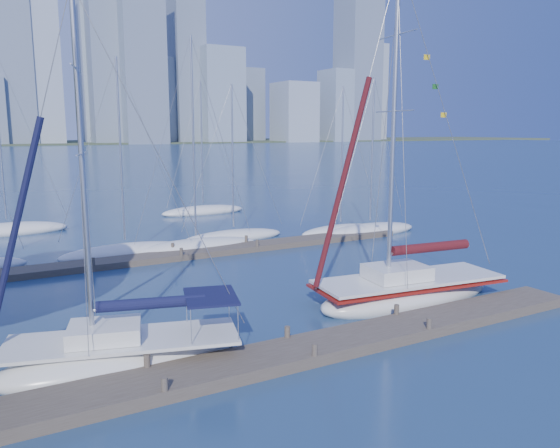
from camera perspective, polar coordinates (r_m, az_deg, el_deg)
ground at (r=19.12m, az=2.14°, el=-13.72°), size 700.00×700.00×0.00m
near_dock at (r=19.04m, az=2.14°, el=-13.17°), size 26.00×2.00×0.40m
far_dock at (r=33.74m, az=-9.09°, el=-3.06°), size 30.00×1.80×0.36m
sailboat_navy at (r=18.81m, az=-16.09°, el=-11.29°), size 8.41×4.68×12.38m
sailboat_maroon at (r=25.22m, az=13.26°, el=-5.42°), size 9.56×4.08×15.04m
bg_boat_1 at (r=34.77m, az=-15.84°, el=-2.80°), size 8.14×5.30×12.16m
bg_boat_2 at (r=35.34m, az=-8.75°, el=-2.32°), size 8.53×3.47×13.55m
bg_boat_3 at (r=38.46m, az=-4.86°, el=-1.30°), size 7.56×2.64×10.97m
bg_boat_4 at (r=40.68m, az=6.34°, el=-0.71°), size 6.80×2.72×10.98m
bg_boat_5 at (r=41.08m, az=9.39°, el=-0.65°), size 8.35×4.05×11.66m
bg_boat_6 at (r=45.13m, az=-26.60°, el=-0.58°), size 8.72×3.99×14.18m
bg_boat_7 at (r=50.72m, az=-8.02°, el=1.37°), size 8.16×4.25×12.22m
skyline at (r=307.90m, az=-24.23°, el=14.29°), size 502.39×51.31×113.96m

